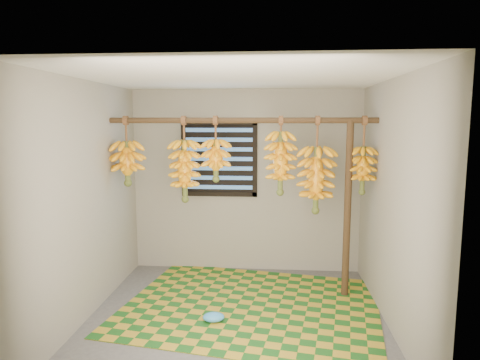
# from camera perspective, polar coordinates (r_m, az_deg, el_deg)

# --- Properties ---
(floor) EXTENTS (3.00, 3.00, 0.01)m
(floor) POSITION_cam_1_polar(r_m,az_deg,el_deg) (4.57, -0.59, -18.09)
(floor) COLOR #4B4B4B
(floor) RESTS_ON ground
(ceiling) EXTENTS (3.00, 3.00, 0.01)m
(ceiling) POSITION_cam_1_polar(r_m,az_deg,el_deg) (4.12, -0.64, 13.60)
(ceiling) COLOR silver
(ceiling) RESTS_ON wall_back
(wall_back) EXTENTS (3.00, 0.01, 2.40)m
(wall_back) POSITION_cam_1_polar(r_m,az_deg,el_deg) (5.66, 0.78, -0.18)
(wall_back) COLOR gray
(wall_back) RESTS_ON floor
(wall_left) EXTENTS (0.01, 3.00, 2.40)m
(wall_left) POSITION_cam_1_polar(r_m,az_deg,el_deg) (4.57, -19.78, -2.60)
(wall_left) COLOR gray
(wall_left) RESTS_ON floor
(wall_right) EXTENTS (0.01, 3.00, 2.40)m
(wall_right) POSITION_cam_1_polar(r_m,az_deg,el_deg) (4.31, 19.75, -3.20)
(wall_right) COLOR gray
(wall_right) RESTS_ON floor
(window) EXTENTS (1.00, 0.04, 1.00)m
(window) POSITION_cam_1_polar(r_m,az_deg,el_deg) (5.63, -2.79, 2.84)
(window) COLOR black
(window) RESTS_ON wall_back
(hanging_pole) EXTENTS (3.00, 0.06, 0.06)m
(hanging_pole) POSITION_cam_1_polar(r_m,az_deg,el_deg) (4.80, 0.15, 7.95)
(hanging_pole) COLOR #48311D
(hanging_pole) RESTS_ON wall_left
(support_post) EXTENTS (0.08, 0.08, 2.00)m
(support_post) POSITION_cam_1_polar(r_m,az_deg,el_deg) (4.96, 14.14, -3.93)
(support_post) COLOR #48311D
(support_post) RESTS_ON floor
(woven_mat) EXTENTS (2.99, 2.55, 0.01)m
(woven_mat) POSITION_cam_1_polar(r_m,az_deg,el_deg) (4.84, 1.51, -16.40)
(woven_mat) COLOR #195318
(woven_mat) RESTS_ON floor
(plastic_bag) EXTENTS (0.24, 0.19, 0.09)m
(plastic_bag) POSITION_cam_1_polar(r_m,az_deg,el_deg) (4.48, -3.54, -17.78)
(plastic_bag) COLOR #3994D7
(plastic_bag) RESTS_ON woven_mat
(banana_bunch_a) EXTENTS (0.36, 0.36, 0.79)m
(banana_bunch_a) POSITION_cam_1_polar(r_m,az_deg,el_deg) (5.10, -14.79, 2.20)
(banana_bunch_a) COLOR brown
(banana_bunch_a) RESTS_ON hanging_pole
(banana_bunch_b) EXTENTS (0.33, 0.33, 0.97)m
(banana_bunch_b) POSITION_cam_1_polar(r_m,az_deg,el_deg) (4.93, -7.38, 1.23)
(banana_bunch_b) COLOR brown
(banana_bunch_b) RESTS_ON hanging_pole
(banana_bunch_c) EXTENTS (0.32, 0.32, 0.73)m
(banana_bunch_c) POSITION_cam_1_polar(r_m,az_deg,el_deg) (4.85, -3.24, 2.70)
(banana_bunch_c) COLOR brown
(banana_bunch_c) RESTS_ON hanging_pole
(banana_bunch_d) EXTENTS (0.33, 0.33, 0.88)m
(banana_bunch_d) POSITION_cam_1_polar(r_m,az_deg,el_deg) (4.81, 5.41, 2.28)
(banana_bunch_d) COLOR brown
(banana_bunch_d) RESTS_ON hanging_pole
(banana_bunch_e) EXTENTS (0.40, 0.40, 1.08)m
(banana_bunch_e) POSITION_cam_1_polar(r_m,az_deg,el_deg) (4.85, 10.12, 0.01)
(banana_bunch_e) COLOR brown
(banana_bunch_e) RESTS_ON hanging_pole
(banana_bunch_f) EXTENTS (0.29, 0.29, 0.86)m
(banana_bunch_f) POSITION_cam_1_polar(r_m,az_deg,el_deg) (4.91, 16.04, 1.30)
(banana_bunch_f) COLOR brown
(banana_bunch_f) RESTS_ON hanging_pole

